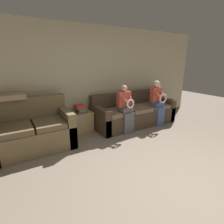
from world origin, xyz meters
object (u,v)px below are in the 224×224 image
(side_shelf, at_px, (81,121))
(book_stack, at_px, (80,109))
(throw_pillow, at_px, (13,96))
(couch_main, at_px, (134,113))
(couch_side, at_px, (33,131))
(child_left_seated, at_px, (126,108))
(child_right_seated, at_px, (158,101))

(side_shelf, height_order, book_stack, book_stack)
(book_stack, height_order, throw_pillow, throw_pillow)
(couch_main, relative_size, couch_side, 1.54)
(couch_main, relative_size, side_shelf, 4.08)
(child_left_seated, height_order, child_right_seated, child_right_seated)
(couch_main, xyz_separation_m, throw_pillow, (-2.85, 0.23, 0.74))
(throw_pillow, bearing_deg, couch_main, -4.55)
(couch_side, xyz_separation_m, side_shelf, (1.14, 0.34, -0.10))
(child_right_seated, xyz_separation_m, throw_pillow, (-3.37, 0.59, 0.38))
(couch_main, distance_m, couch_side, 2.60)
(couch_main, distance_m, book_stack, 1.50)
(book_stack, relative_size, throw_pillow, 0.61)
(child_left_seated, bearing_deg, book_stack, 146.45)
(book_stack, bearing_deg, side_shelf, 148.29)
(couch_side, distance_m, child_left_seated, 2.11)
(couch_main, bearing_deg, child_right_seated, -34.28)
(side_shelf, bearing_deg, couch_side, -163.51)
(couch_side, bearing_deg, side_shelf, 16.49)
(book_stack, bearing_deg, couch_side, -163.70)
(child_right_seated, bearing_deg, child_left_seated, -179.82)
(couch_side, relative_size, child_left_seated, 1.30)
(child_left_seated, height_order, book_stack, child_left_seated)
(child_right_seated, relative_size, side_shelf, 2.13)
(couch_main, distance_m, throw_pillow, 2.95)
(couch_side, height_order, throw_pillow, throw_pillow)
(throw_pillow, bearing_deg, book_stack, 0.96)
(couch_main, bearing_deg, side_shelf, 170.18)
(child_right_seated, distance_m, side_shelf, 2.12)
(side_shelf, height_order, throw_pillow, throw_pillow)
(couch_side, distance_m, book_stack, 1.22)
(child_right_seated, xyz_separation_m, side_shelf, (-1.99, 0.61, -0.41))
(couch_side, height_order, child_right_seated, child_right_seated)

